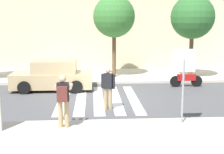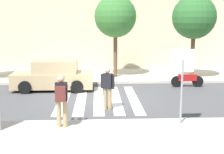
{
  "view_description": "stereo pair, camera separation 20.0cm",
  "coord_description": "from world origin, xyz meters",
  "px_view_note": "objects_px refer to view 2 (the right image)",
  "views": [
    {
      "loc": [
        -0.24,
        -13.7,
        3.59
      ],
      "look_at": [
        0.6,
        -0.2,
        1.1
      ],
      "focal_mm": 50.0,
      "sensor_mm": 36.0,
      "label": 1
    },
    {
      "loc": [
        -0.04,
        -13.71,
        3.59
      ],
      "look_at": [
        0.6,
        -0.2,
        1.1
      ],
      "focal_mm": 50.0,
      "sensor_mm": 36.0,
      "label": 2
    }
  ],
  "objects_px": {
    "stop_sign": "(182,70)",
    "photographer_with_backpack": "(61,97)",
    "pedestrian_crossing": "(108,86)",
    "parked_car_tan": "(54,76)",
    "street_tree_center": "(115,17)",
    "street_tree_east": "(194,17)",
    "motorcycle": "(187,79)"
  },
  "relations": [
    {
      "from": "stop_sign",
      "to": "photographer_with_backpack",
      "type": "xyz_separation_m",
      "value": [
        -3.96,
        -0.24,
        -0.8
      ]
    },
    {
      "from": "pedestrian_crossing",
      "to": "parked_car_tan",
      "type": "xyz_separation_m",
      "value": [
        -2.66,
        3.79,
        -0.25
      ]
    },
    {
      "from": "street_tree_center",
      "to": "street_tree_east",
      "type": "distance_m",
      "value": 4.57
    },
    {
      "from": "pedestrian_crossing",
      "to": "street_tree_center",
      "type": "xyz_separation_m",
      "value": [
        0.7,
        6.62,
        2.79
      ]
    },
    {
      "from": "parked_car_tan",
      "to": "street_tree_center",
      "type": "bearing_deg",
      "value": 40.16
    },
    {
      "from": "photographer_with_backpack",
      "to": "parked_car_tan",
      "type": "relative_size",
      "value": 0.42
    },
    {
      "from": "stop_sign",
      "to": "pedestrian_crossing",
      "type": "bearing_deg",
      "value": 137.12
    },
    {
      "from": "stop_sign",
      "to": "pedestrian_crossing",
      "type": "xyz_separation_m",
      "value": [
        -2.39,
        2.22,
        -0.99
      ]
    },
    {
      "from": "pedestrian_crossing",
      "to": "parked_car_tan",
      "type": "bearing_deg",
      "value": 125.08
    },
    {
      "from": "pedestrian_crossing",
      "to": "street_tree_east",
      "type": "xyz_separation_m",
      "value": [
        5.2,
        5.81,
        2.75
      ]
    },
    {
      "from": "photographer_with_backpack",
      "to": "motorcycle",
      "type": "bearing_deg",
      "value": 47.44
    },
    {
      "from": "street_tree_east",
      "to": "parked_car_tan",
      "type": "bearing_deg",
      "value": -165.59
    },
    {
      "from": "photographer_with_backpack",
      "to": "motorcycle",
      "type": "distance_m",
      "value": 8.92
    },
    {
      "from": "parked_car_tan",
      "to": "motorcycle",
      "type": "relative_size",
      "value": 2.33
    },
    {
      "from": "photographer_with_backpack",
      "to": "motorcycle",
      "type": "xyz_separation_m",
      "value": [
        6.01,
        6.54,
        -0.75
      ]
    },
    {
      "from": "motorcycle",
      "to": "street_tree_east",
      "type": "distance_m",
      "value": 3.81
    },
    {
      "from": "photographer_with_backpack",
      "to": "parked_car_tan",
      "type": "distance_m",
      "value": 6.36
    },
    {
      "from": "stop_sign",
      "to": "photographer_with_backpack",
      "type": "bearing_deg",
      "value": -176.58
    },
    {
      "from": "parked_car_tan",
      "to": "motorcycle",
      "type": "xyz_separation_m",
      "value": [
        7.1,
        0.3,
        -0.31
      ]
    },
    {
      "from": "stop_sign",
      "to": "parked_car_tan",
      "type": "distance_m",
      "value": 7.95
    },
    {
      "from": "motorcycle",
      "to": "street_tree_east",
      "type": "height_order",
      "value": "street_tree_east"
    },
    {
      "from": "stop_sign",
      "to": "motorcycle",
      "type": "xyz_separation_m",
      "value": [
        2.05,
        6.31,
        -1.55
      ]
    },
    {
      "from": "parked_car_tan",
      "to": "street_tree_east",
      "type": "bearing_deg",
      "value": 14.41
    },
    {
      "from": "parked_car_tan",
      "to": "street_tree_east",
      "type": "height_order",
      "value": "street_tree_east"
    },
    {
      "from": "pedestrian_crossing",
      "to": "parked_car_tan",
      "type": "relative_size",
      "value": 0.42
    },
    {
      "from": "photographer_with_backpack",
      "to": "street_tree_center",
      "type": "xyz_separation_m",
      "value": [
        2.26,
        9.08,
        2.59
      ]
    },
    {
      "from": "stop_sign",
      "to": "pedestrian_crossing",
      "type": "height_order",
      "value": "stop_sign"
    },
    {
      "from": "motorcycle",
      "to": "street_tree_center",
      "type": "height_order",
      "value": "street_tree_center"
    },
    {
      "from": "stop_sign",
      "to": "street_tree_center",
      "type": "bearing_deg",
      "value": 100.85
    },
    {
      "from": "street_tree_east",
      "to": "pedestrian_crossing",
      "type": "bearing_deg",
      "value": -131.85
    },
    {
      "from": "motorcycle",
      "to": "street_tree_east",
      "type": "relative_size",
      "value": 0.36
    },
    {
      "from": "stop_sign",
      "to": "parked_car_tan",
      "type": "height_order",
      "value": "stop_sign"
    }
  ]
}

